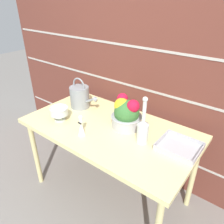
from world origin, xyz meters
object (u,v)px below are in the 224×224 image
(flower_planter, at_px, (126,114))
(wire_tray, at_px, (179,147))
(crystal_pedestal_bowl, at_px, (59,112))
(watering_can, at_px, (80,97))
(glass_decanter, at_px, (143,129))
(figurine_vase, at_px, (81,127))

(flower_planter, height_order, wire_tray, flower_planter)
(flower_planter, bearing_deg, crystal_pedestal_bowl, -152.08)
(watering_can, height_order, crystal_pedestal_bowl, watering_can)
(flower_planter, distance_m, glass_decanter, 0.23)
(wire_tray, bearing_deg, glass_decanter, -159.67)
(crystal_pedestal_bowl, height_order, figurine_vase, figurine_vase)
(watering_can, xyz_separation_m, crystal_pedestal_bowl, (0.04, -0.28, -0.02))
(flower_planter, bearing_deg, glass_decanter, -25.68)
(crystal_pedestal_bowl, distance_m, wire_tray, 0.98)
(flower_planter, xyz_separation_m, figurine_vase, (-0.19, -0.30, -0.05))
(glass_decanter, height_order, wire_tray, glass_decanter)
(figurine_vase, bearing_deg, watering_can, 136.16)
(figurine_vase, bearing_deg, flower_planter, 57.57)
(glass_decanter, xyz_separation_m, figurine_vase, (-0.40, -0.20, -0.04))
(crystal_pedestal_bowl, bearing_deg, flower_planter, 27.92)
(watering_can, relative_size, flower_planter, 1.23)
(flower_planter, relative_size, wire_tray, 0.93)
(crystal_pedestal_bowl, relative_size, wire_tray, 0.55)
(watering_can, distance_m, figurine_vase, 0.47)
(flower_planter, bearing_deg, wire_tray, -1.43)
(watering_can, distance_m, glass_decanter, 0.75)
(crystal_pedestal_bowl, distance_m, figurine_vase, 0.30)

